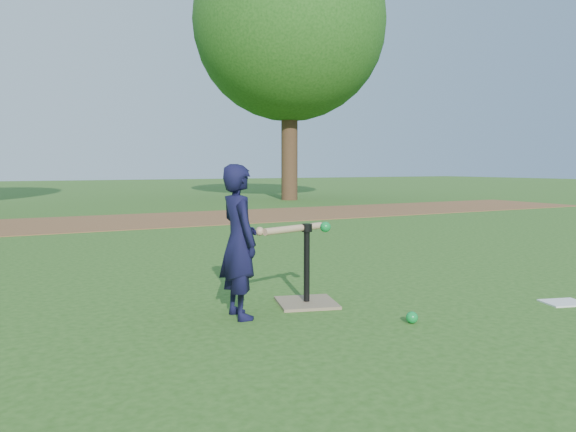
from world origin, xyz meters
name	(u,v)px	position (x,y,z in m)	size (l,w,h in m)	color
ground	(285,324)	(0.00, 0.00, 0.00)	(80.00, 80.00, 0.00)	#285116
dirt_strip	(95,223)	(0.00, 7.50, 0.01)	(24.00, 3.00, 0.01)	brown
child	(239,241)	(-0.20, 0.30, 0.53)	(0.39, 0.25, 1.06)	black
wiffle_ball_ground	(412,317)	(0.75, -0.39, 0.04)	(0.08, 0.08, 0.08)	#0C8532
clipboard	(564,303)	(2.14, -0.52, 0.01)	(0.30, 0.23, 0.01)	silver
batting_tee	(307,290)	(0.39, 0.39, 0.11)	(0.54, 0.54, 0.61)	#856E54
swing_action	(297,229)	(0.29, 0.36, 0.59)	(0.63, 0.24, 0.08)	tan
tree_right	(289,24)	(6.50, 12.00, 5.29)	(5.80, 5.80, 8.21)	#382316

